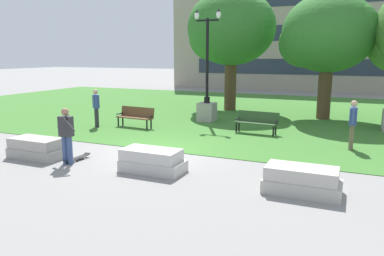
{
  "coord_description": "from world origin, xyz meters",
  "views": [
    {
      "loc": [
        6.15,
        -10.97,
        3.24
      ],
      "look_at": [
        1.97,
        -1.4,
        1.2
      ],
      "focal_mm": 35.0,
      "sensor_mm": 36.0,
      "label": 1
    }
  ],
  "objects_px": {
    "concrete_block_right": "(302,181)",
    "skateboard": "(77,158)",
    "park_bench_near_left": "(136,116)",
    "person_bystander_near_lawn": "(96,106)",
    "concrete_block_center": "(37,148)",
    "lamp_post_left": "(207,99)",
    "person_bystander_far_lawn": "(353,122)",
    "concrete_block_left": "(152,161)",
    "person_skateboarder": "(66,133)",
    "park_bench_near_right": "(257,121)"
  },
  "relations": [
    {
      "from": "concrete_block_right",
      "to": "concrete_block_left",
      "type": "bearing_deg",
      "value": 179.15
    },
    {
      "from": "skateboard",
      "to": "person_skateboarder",
      "type": "bearing_deg",
      "value": -88.96
    },
    {
      "from": "concrete_block_right",
      "to": "park_bench_near_right",
      "type": "distance_m",
      "value": 6.87
    },
    {
      "from": "person_skateboarder",
      "to": "park_bench_near_right",
      "type": "height_order",
      "value": "person_skateboarder"
    },
    {
      "from": "concrete_block_right",
      "to": "skateboard",
      "type": "relative_size",
      "value": 1.75
    },
    {
      "from": "skateboard",
      "to": "park_bench_near_left",
      "type": "distance_m",
      "value": 5.59
    },
    {
      "from": "concrete_block_right",
      "to": "person_skateboarder",
      "type": "height_order",
      "value": "person_skateboarder"
    },
    {
      "from": "park_bench_near_left",
      "to": "concrete_block_left",
      "type": "bearing_deg",
      "value": -54.12
    },
    {
      "from": "concrete_block_right",
      "to": "skateboard",
      "type": "height_order",
      "value": "concrete_block_right"
    },
    {
      "from": "concrete_block_right",
      "to": "park_bench_near_left",
      "type": "relative_size",
      "value": 0.98
    },
    {
      "from": "person_bystander_near_lawn",
      "to": "person_bystander_far_lawn",
      "type": "xyz_separation_m",
      "value": [
        10.7,
        0.13,
        -0.0
      ]
    },
    {
      "from": "concrete_block_center",
      "to": "park_bench_near_left",
      "type": "height_order",
      "value": "park_bench_near_left"
    },
    {
      "from": "skateboard",
      "to": "park_bench_near_left",
      "type": "xyz_separation_m",
      "value": [
        -1.24,
        5.44,
        0.45
      ]
    },
    {
      "from": "concrete_block_right",
      "to": "lamp_post_left",
      "type": "xyz_separation_m",
      "value": [
        -5.65,
        8.25,
        0.79
      ]
    },
    {
      "from": "person_bystander_far_lawn",
      "to": "park_bench_near_right",
      "type": "bearing_deg",
      "value": 159.39
    },
    {
      "from": "concrete_block_right",
      "to": "person_bystander_near_lawn",
      "type": "height_order",
      "value": "person_bystander_near_lawn"
    },
    {
      "from": "skateboard",
      "to": "park_bench_near_right",
      "type": "height_order",
      "value": "park_bench_near_right"
    },
    {
      "from": "concrete_block_right",
      "to": "skateboard",
      "type": "distance_m",
      "value": 6.8
    },
    {
      "from": "person_skateboarder",
      "to": "lamp_post_left",
      "type": "xyz_separation_m",
      "value": [
        1.14,
        8.59,
        0.12
      ]
    },
    {
      "from": "skateboard",
      "to": "person_bystander_near_lawn",
      "type": "xyz_separation_m",
      "value": [
        -2.89,
        4.75,
        0.9
      ]
    },
    {
      "from": "park_bench_near_right",
      "to": "person_skateboarder",
      "type": "bearing_deg",
      "value": -121.74
    },
    {
      "from": "concrete_block_center",
      "to": "park_bench_near_left",
      "type": "bearing_deg",
      "value": 88.39
    },
    {
      "from": "park_bench_near_left",
      "to": "person_bystander_far_lawn",
      "type": "relative_size",
      "value": 1.08
    },
    {
      "from": "person_bystander_far_lawn",
      "to": "concrete_block_center",
      "type": "bearing_deg",
      "value": -150.97
    },
    {
      "from": "park_bench_near_right",
      "to": "person_bystander_near_lawn",
      "type": "relative_size",
      "value": 1.08
    },
    {
      "from": "park_bench_near_left",
      "to": "person_skateboarder",
      "type": "bearing_deg",
      "value": -77.9
    },
    {
      "from": "park_bench_near_left",
      "to": "park_bench_near_right",
      "type": "height_order",
      "value": "same"
    },
    {
      "from": "concrete_block_center",
      "to": "person_bystander_near_lawn",
      "type": "xyz_separation_m",
      "value": [
        -1.49,
        4.98,
        0.68
      ]
    },
    {
      "from": "concrete_block_right",
      "to": "person_skateboarder",
      "type": "bearing_deg",
      "value": -177.14
    },
    {
      "from": "concrete_block_left",
      "to": "lamp_post_left",
      "type": "relative_size",
      "value": 0.34
    },
    {
      "from": "concrete_block_right",
      "to": "skateboard",
      "type": "xyz_separation_m",
      "value": [
        -6.8,
        0.06,
        -0.22
      ]
    },
    {
      "from": "person_bystander_near_lawn",
      "to": "lamp_post_left",
      "type": "bearing_deg",
      "value": 40.43
    },
    {
      "from": "skateboard",
      "to": "lamp_post_left",
      "type": "height_order",
      "value": "lamp_post_left"
    },
    {
      "from": "concrete_block_center",
      "to": "concrete_block_right",
      "type": "height_order",
      "value": "same"
    },
    {
      "from": "skateboard",
      "to": "lamp_post_left",
      "type": "distance_m",
      "value": 8.33
    },
    {
      "from": "lamp_post_left",
      "to": "park_bench_near_right",
      "type": "bearing_deg",
      "value": -32.77
    },
    {
      "from": "person_skateboarder",
      "to": "person_bystander_near_lawn",
      "type": "height_order",
      "value": "person_bystander_near_lawn"
    },
    {
      "from": "person_bystander_far_lawn",
      "to": "person_bystander_near_lawn",
      "type": "bearing_deg",
      "value": -179.28
    },
    {
      "from": "concrete_block_left",
      "to": "skateboard",
      "type": "bearing_deg",
      "value": 179.92
    },
    {
      "from": "concrete_block_left",
      "to": "person_skateboarder",
      "type": "distance_m",
      "value": 2.79
    },
    {
      "from": "concrete_block_right",
      "to": "park_bench_near_right",
      "type": "xyz_separation_m",
      "value": [
        -2.67,
        6.33,
        0.23
      ]
    },
    {
      "from": "concrete_block_left",
      "to": "person_bystander_near_lawn",
      "type": "xyz_separation_m",
      "value": [
        -5.58,
        4.75,
        0.68
      ]
    },
    {
      "from": "concrete_block_center",
      "to": "person_bystander_far_lawn",
      "type": "distance_m",
      "value": 10.56
    },
    {
      "from": "concrete_block_left",
      "to": "person_bystander_far_lawn",
      "type": "height_order",
      "value": "person_bystander_far_lawn"
    },
    {
      "from": "concrete_block_center",
      "to": "person_skateboarder",
      "type": "distance_m",
      "value": 1.57
    },
    {
      "from": "concrete_block_center",
      "to": "concrete_block_right",
      "type": "bearing_deg",
      "value": 1.16
    },
    {
      "from": "park_bench_near_left",
      "to": "person_bystander_near_lawn",
      "type": "xyz_separation_m",
      "value": [
        -1.64,
        -0.69,
        0.45
      ]
    },
    {
      "from": "park_bench_near_left",
      "to": "person_bystander_near_lawn",
      "type": "distance_m",
      "value": 1.84
    },
    {
      "from": "person_skateboarder",
      "to": "skateboard",
      "type": "distance_m",
      "value": 0.97
    },
    {
      "from": "concrete_block_center",
      "to": "skateboard",
      "type": "bearing_deg",
      "value": 9.31
    }
  ]
}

